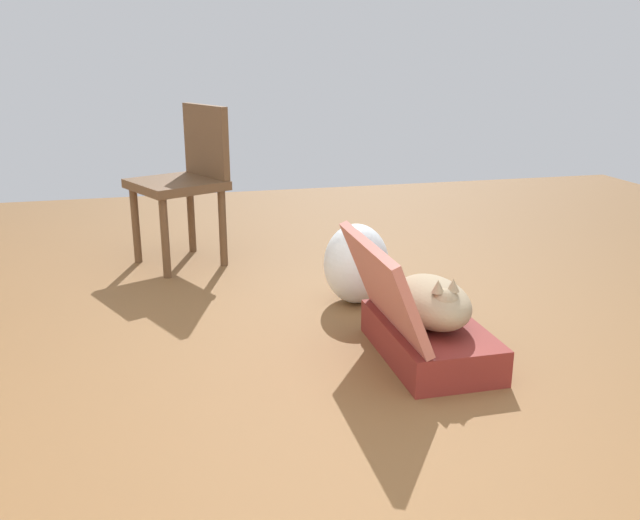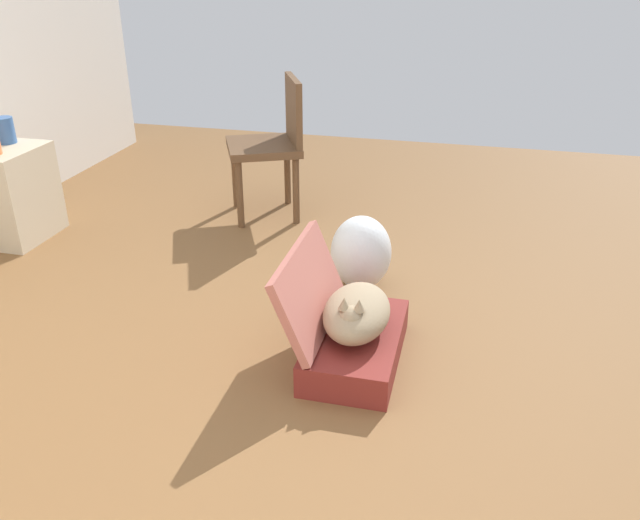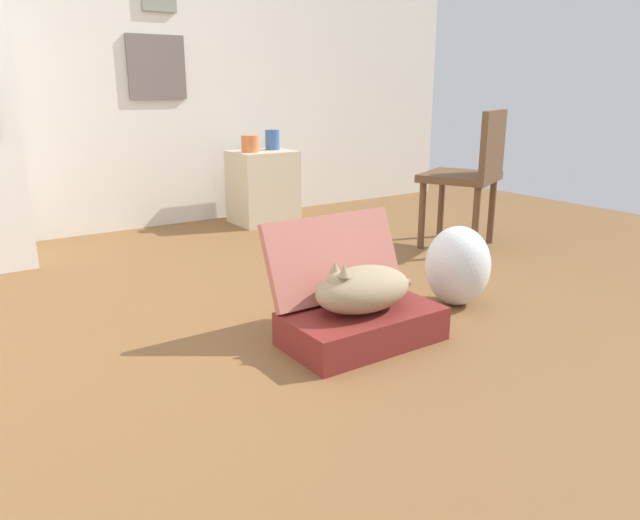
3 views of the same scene
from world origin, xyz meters
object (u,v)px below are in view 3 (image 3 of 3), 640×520
object	(u,v)px
side_table	(263,187)
chair	(470,172)
plastic_bag_white	(458,266)
vase_short	(272,140)
cat	(362,289)
vase_tall	(250,144)
suitcase_base	(362,326)

from	to	relation	value
side_table	chair	xyz separation A→B (m)	(0.76, -1.44, 0.22)
plastic_bag_white	chair	world-z (taller)	chair
plastic_bag_white	chair	bearing A→B (deg)	40.24
side_table	plastic_bag_white	bearing A→B (deg)	-93.36
side_table	vase_short	size ratio (longest dim) A/B	3.65
cat	side_table	size ratio (longest dim) A/B	0.92
vase_tall	vase_short	bearing A→B (deg)	15.54
plastic_bag_white	suitcase_base	bearing A→B (deg)	-170.92
vase_short	chair	size ratio (longest dim) A/B	0.17
suitcase_base	chair	world-z (taller)	chair
plastic_bag_white	side_table	distance (m)	2.20
vase_tall	chair	bearing A→B (deg)	-58.40
cat	vase_tall	size ratio (longest dim) A/B	3.95
side_table	vase_tall	xyz separation A→B (m)	(-0.12, -0.03, 0.35)
cat	chair	distance (m)	1.81
suitcase_base	chair	xyz separation A→B (m)	(1.56, 0.86, 0.44)
side_table	chair	distance (m)	1.65
vase_tall	chair	size ratio (longest dim) A/B	0.15
plastic_bag_white	chair	size ratio (longest dim) A/B	0.44
vase_short	cat	bearing A→B (deg)	-111.67
suitcase_base	vase_short	world-z (taller)	vase_short
vase_short	vase_tall	bearing A→B (deg)	-164.46
cat	chair	world-z (taller)	chair
cat	plastic_bag_white	bearing A→B (deg)	8.97
side_table	chair	world-z (taller)	chair
side_table	vase_short	distance (m)	0.38
cat	vase_short	bearing A→B (deg)	68.33
suitcase_base	cat	world-z (taller)	cat
vase_tall	side_table	bearing A→B (deg)	12.21
vase_tall	vase_short	size ratio (longest dim) A/B	0.85
suitcase_base	plastic_bag_white	size ratio (longest dim) A/B	1.66
suitcase_base	vase_short	bearing A→B (deg)	68.47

